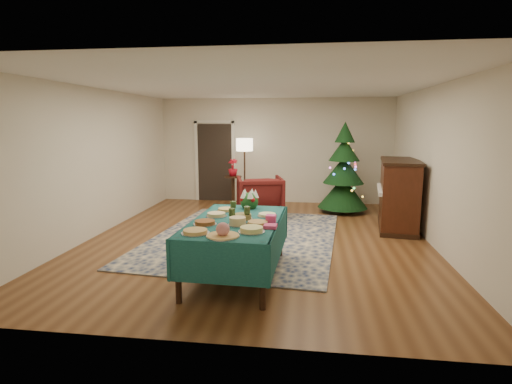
# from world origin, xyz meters

# --- Properties ---
(room_shell) EXTENTS (7.00, 7.00, 7.00)m
(room_shell) POSITION_xyz_m (0.00, 0.00, 1.35)
(room_shell) COLOR #593319
(room_shell) RESTS_ON ground
(doorway) EXTENTS (1.08, 0.04, 2.16)m
(doorway) POSITION_xyz_m (-1.60, 3.48, 1.10)
(doorway) COLOR black
(doorway) RESTS_ON ground
(rug) EXTENTS (3.59, 4.49, 0.02)m
(rug) POSITION_xyz_m (-0.25, 0.05, 0.01)
(rug) COLOR #132148
(rug) RESTS_ON ground
(buffet_table) EXTENTS (1.25, 2.06, 0.79)m
(buffet_table) POSITION_xyz_m (-0.05, -1.80, 0.63)
(buffet_table) COLOR black
(buffet_table) RESTS_ON ground
(platter_0) EXTENTS (0.33, 0.33, 0.05)m
(platter_0) POSITION_xyz_m (-0.42, -2.51, 0.81)
(platter_0) COLOR silver
(platter_0) RESTS_ON buffet_table
(platter_1) EXTENTS (0.38, 0.38, 0.17)m
(platter_1) POSITION_xyz_m (-0.07, -2.60, 0.85)
(platter_1) COLOR silver
(platter_1) RESTS_ON buffet_table
(platter_2) EXTENTS (0.32, 0.32, 0.06)m
(platter_2) POSITION_xyz_m (0.23, -2.36, 0.82)
(platter_2) COLOR silver
(platter_2) RESTS_ON buffet_table
(platter_3) EXTENTS (0.30, 0.30, 0.05)m
(platter_3) POSITION_xyz_m (-0.41, -2.09, 0.81)
(platter_3) COLOR silver
(platter_3) RESTS_ON buffet_table
(platter_4) EXTENTS (0.25, 0.25, 0.11)m
(platter_4) POSITION_xyz_m (0.01, -2.07, 0.84)
(platter_4) COLOR silver
(platter_4) RESTS_ON buffet_table
(platter_5) EXTENTS (0.30, 0.30, 0.04)m
(platter_5) POSITION_xyz_m (0.26, -1.99, 0.81)
(platter_5) COLOR silver
(platter_5) RESTS_ON buffet_table
(platter_6) EXTENTS (0.29, 0.29, 0.05)m
(platter_6) POSITION_xyz_m (-0.37, -1.63, 0.81)
(platter_6) COLOR silver
(platter_6) RESTS_ON buffet_table
(platter_7) EXTENTS (0.27, 0.27, 0.08)m
(platter_7) POSITION_xyz_m (0.02, -1.74, 0.82)
(platter_7) COLOR silver
(platter_7) RESTS_ON buffet_table
(platter_8) EXTENTS (0.28, 0.28, 0.04)m
(platter_8) POSITION_xyz_m (0.33, -1.53, 0.81)
(platter_8) COLOR silver
(platter_8) RESTS_ON buffet_table
(platter_9) EXTENTS (0.27, 0.27, 0.04)m
(platter_9) POSITION_xyz_m (-0.31, -1.27, 0.81)
(platter_9) COLOR silver
(platter_9) RESTS_ON buffet_table
(goblet_0) EXTENTS (0.08, 0.08, 0.18)m
(goblet_0) POSITION_xyz_m (-0.17, -1.44, 0.88)
(goblet_0) COLOR #2D471E
(goblet_0) RESTS_ON buffet_table
(goblet_1) EXTENTS (0.08, 0.08, 0.18)m
(goblet_1) POSITION_xyz_m (0.08, -1.76, 0.88)
(goblet_1) COLOR #2D471E
(goblet_1) RESTS_ON buffet_table
(goblet_2) EXTENTS (0.08, 0.08, 0.18)m
(goblet_2) POSITION_xyz_m (-0.09, -1.91, 0.88)
(goblet_2) COLOR #2D471E
(goblet_2) RESTS_ON buffet_table
(napkin_stack) EXTENTS (0.16, 0.16, 0.04)m
(napkin_stack) POSITION_xyz_m (0.43, -2.13, 0.81)
(napkin_stack) COLOR #D63B71
(napkin_stack) RESTS_ON buffet_table
(gift_box) EXTENTS (0.13, 0.13, 0.10)m
(gift_box) POSITION_xyz_m (0.41, -1.88, 0.84)
(gift_box) COLOR #ED418B
(gift_box) RESTS_ON buffet_table
(centerpiece) EXTENTS (0.28, 0.28, 0.32)m
(centerpiece) POSITION_xyz_m (0.00, -1.02, 0.92)
(centerpiece) COLOR #1E4C1E
(centerpiece) RESTS_ON buffet_table
(armchair) EXTENTS (1.16, 1.11, 1.00)m
(armchair) POSITION_xyz_m (-0.18, 1.74, 0.50)
(armchair) COLOR #4A1110
(armchair) RESTS_ON ground
(floor_lamp) EXTENTS (0.41, 0.41, 1.69)m
(floor_lamp) POSITION_xyz_m (-0.69, 2.85, 1.44)
(floor_lamp) COLOR #A57F3F
(floor_lamp) RESTS_ON ground
(side_table) EXTENTS (0.43, 0.43, 0.77)m
(side_table) POSITION_xyz_m (-0.97, 2.75, 0.37)
(side_table) COLOR black
(side_table) RESTS_ON ground
(potted_plant) EXTENTS (0.24, 0.43, 0.24)m
(potted_plant) POSITION_xyz_m (-0.97, 2.75, 0.89)
(potted_plant) COLOR #9E0B18
(potted_plant) RESTS_ON side_table
(christmas_tree) EXTENTS (1.27, 1.27, 2.10)m
(christmas_tree) POSITION_xyz_m (1.69, 2.50, 0.94)
(christmas_tree) COLOR black
(christmas_tree) RESTS_ON ground
(piano) EXTENTS (0.94, 1.66, 1.37)m
(piano) POSITION_xyz_m (2.65, 1.11, 0.67)
(piano) COLOR black
(piano) RESTS_ON ground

